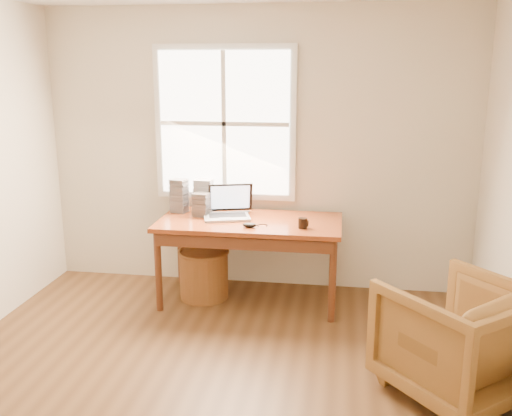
{
  "coord_description": "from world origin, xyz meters",
  "views": [
    {
      "loc": [
        0.78,
        -2.96,
        2.07
      ],
      "look_at": [
        0.08,
        1.65,
        0.9
      ],
      "focal_mm": 40.0,
      "sensor_mm": 36.0,
      "label": 1
    }
  ],
  "objects_px": {
    "laptop": "(227,203)",
    "coffee_mug": "(303,223)",
    "desk": "(250,222)",
    "cd_stack_a": "(204,196)",
    "wicker_stool": "(204,274)",
    "armchair": "(457,339)"
  },
  "relations": [
    {
      "from": "wicker_stool",
      "to": "desk",
      "type": "bearing_deg",
      "value": 0.0
    },
    {
      "from": "cd_stack_a",
      "to": "wicker_stool",
      "type": "bearing_deg",
      "value": -80.21
    },
    {
      "from": "laptop",
      "to": "coffee_mug",
      "type": "xyz_separation_m",
      "value": [
        0.69,
        -0.2,
        -0.1
      ]
    },
    {
      "from": "desk",
      "to": "laptop",
      "type": "bearing_deg",
      "value": 172.73
    },
    {
      "from": "coffee_mug",
      "to": "cd_stack_a",
      "type": "xyz_separation_m",
      "value": [
        -0.94,
        0.39,
        0.11
      ]
    },
    {
      "from": "cd_stack_a",
      "to": "desk",
      "type": "bearing_deg",
      "value": -24.73
    },
    {
      "from": "armchair",
      "to": "coffee_mug",
      "type": "bearing_deg",
      "value": -85.99
    },
    {
      "from": "wicker_stool",
      "to": "cd_stack_a",
      "type": "bearing_deg",
      "value": 99.79
    },
    {
      "from": "armchair",
      "to": "desk",
      "type": "bearing_deg",
      "value": -79.75
    },
    {
      "from": "armchair",
      "to": "coffee_mug",
      "type": "height_order",
      "value": "coffee_mug"
    },
    {
      "from": "desk",
      "to": "laptop",
      "type": "relative_size",
      "value": 3.97
    },
    {
      "from": "cd_stack_a",
      "to": "laptop",
      "type": "bearing_deg",
      "value": -36.58
    },
    {
      "from": "laptop",
      "to": "coffee_mug",
      "type": "bearing_deg",
      "value": -33.29
    },
    {
      "from": "desk",
      "to": "coffee_mug",
      "type": "distance_m",
      "value": 0.51
    },
    {
      "from": "laptop",
      "to": "coffee_mug",
      "type": "distance_m",
      "value": 0.73
    },
    {
      "from": "desk",
      "to": "armchair",
      "type": "height_order",
      "value": "armchair"
    },
    {
      "from": "laptop",
      "to": "desk",
      "type": "bearing_deg",
      "value": -23.99
    },
    {
      "from": "armchair",
      "to": "coffee_mug",
      "type": "relative_size",
      "value": 9.74
    },
    {
      "from": "desk",
      "to": "wicker_stool",
      "type": "distance_m",
      "value": 0.66
    },
    {
      "from": "laptop",
      "to": "wicker_stool",
      "type": "bearing_deg",
      "value": 170.5
    },
    {
      "from": "laptop",
      "to": "coffee_mug",
      "type": "height_order",
      "value": "laptop"
    },
    {
      "from": "desk",
      "to": "coffee_mug",
      "type": "bearing_deg",
      "value": -20.46
    }
  ]
}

